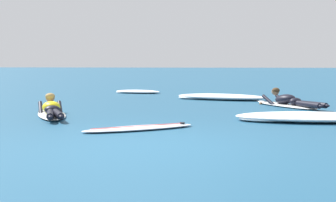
{
  "coord_description": "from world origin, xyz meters",
  "views": [
    {
      "loc": [
        0.91,
        -6.95,
        1.26
      ],
      "look_at": [
        -0.12,
        4.62,
        0.27
      ],
      "focal_mm": 51.55,
      "sensor_mm": 36.0,
      "label": 1
    }
  ],
  "objects": [
    {
      "name": "ground_plane",
      "position": [
        0.0,
        10.0,
        0.0
      ],
      "size": [
        120.0,
        120.0,
        0.0
      ],
      "primitive_type": "plane",
      "color": "navy"
    },
    {
      "name": "surfer_near",
      "position": [
        -2.63,
        3.47,
        0.13
      ],
      "size": [
        1.41,
        2.62,
        0.55
      ],
      "color": "white",
      "rests_on": "ground"
    },
    {
      "name": "whitewater_mid_right",
      "position": [
        2.96,
        3.13,
        0.09
      ],
      "size": [
        3.07,
        1.21,
        0.18
      ],
      "color": "white",
      "rests_on": "ground"
    },
    {
      "name": "whitewater_front",
      "position": [
        1.26,
        8.33,
        0.09
      ],
      "size": [
        3.05,
        1.72,
        0.19
      ],
      "color": "white",
      "rests_on": "ground"
    },
    {
      "name": "whitewater_mid_left",
      "position": [
        -1.83,
        11.04,
        0.06
      ],
      "size": [
        1.86,
        1.08,
        0.13
      ],
      "color": "white",
      "rests_on": "ground"
    },
    {
      "name": "drifting_surfboard",
      "position": [
        -0.36,
        1.61,
        0.03
      ],
      "size": [
        2.08,
        1.51,
        0.16
      ],
      "color": "silver",
      "rests_on": "ground"
    },
    {
      "name": "surfer_far",
      "position": [
        2.99,
        6.14,
        0.14
      ],
      "size": [
        1.72,
        2.5,
        0.54
      ],
      "color": "white",
      "rests_on": "ground"
    }
  ]
}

